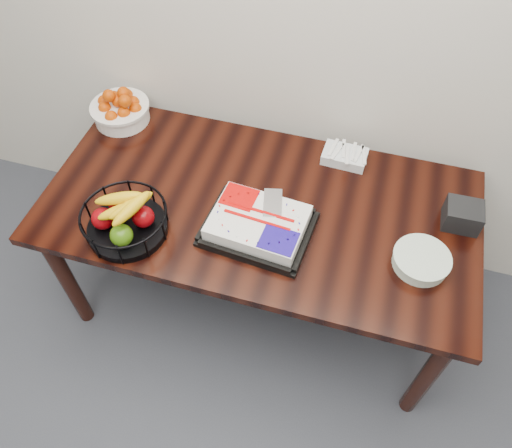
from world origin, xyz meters
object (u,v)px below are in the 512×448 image
(fruit_basket, at_px, (125,219))
(table, at_px, (259,217))
(plate_stack, at_px, (421,260))
(tangerine_bowl, at_px, (120,107))
(cake_tray, at_px, (258,224))
(napkin_box, at_px, (463,215))

(fruit_basket, bearing_deg, table, 31.29)
(table, bearing_deg, plate_stack, -10.20)
(tangerine_bowl, relative_size, plate_stack, 1.28)
(cake_tray, bearing_deg, fruit_basket, -163.65)
(cake_tray, xyz_separation_m, plate_stack, (0.63, 0.02, -0.01))
(fruit_basket, relative_size, plate_stack, 1.55)
(table, relative_size, cake_tray, 4.07)
(table, xyz_separation_m, tangerine_bowl, (-0.78, 0.33, 0.16))
(table, height_order, plate_stack, plate_stack)
(tangerine_bowl, distance_m, plate_stack, 1.51)
(fruit_basket, distance_m, napkin_box, 1.33)
(fruit_basket, relative_size, napkin_box, 2.38)
(cake_tray, xyz_separation_m, napkin_box, (0.77, 0.26, 0.01))
(plate_stack, bearing_deg, fruit_basket, -171.86)
(table, bearing_deg, napkin_box, 8.88)
(cake_tray, xyz_separation_m, tangerine_bowl, (-0.81, 0.46, 0.04))
(tangerine_bowl, distance_m, fruit_basket, 0.68)
(table, xyz_separation_m, cake_tray, (0.03, -0.14, 0.13))
(cake_tray, bearing_deg, napkin_box, 18.77)
(fruit_basket, bearing_deg, tangerine_bowl, 117.35)
(tangerine_bowl, bearing_deg, napkin_box, -7.25)
(plate_stack, bearing_deg, napkin_box, 61.08)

